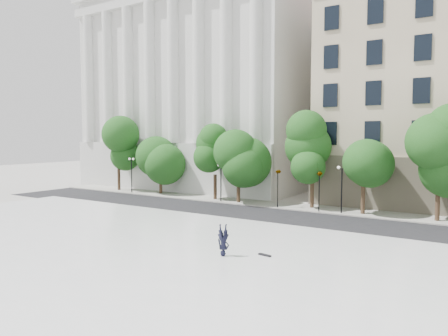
% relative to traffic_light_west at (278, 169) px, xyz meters
% --- Properties ---
extents(ground, '(160.00, 160.00, 0.00)m').
position_rel_traffic_light_west_xyz_m(ground, '(-0.32, -22.30, -3.73)').
color(ground, '#B2AFA8').
rests_on(ground, ground).
extents(plaza, '(44.00, 22.00, 0.45)m').
position_rel_traffic_light_west_xyz_m(plaza, '(-0.32, -19.30, -3.51)').
color(plaza, white).
rests_on(plaza, ground).
extents(street, '(60.00, 8.00, 0.02)m').
position_rel_traffic_light_west_xyz_m(street, '(-0.32, -4.30, -3.72)').
color(street, black).
rests_on(street, ground).
extents(far_sidewalk, '(60.00, 4.00, 0.12)m').
position_rel_traffic_light_west_xyz_m(far_sidewalk, '(-0.32, 1.70, -3.67)').
color(far_sidewalk, '#AFABA1').
rests_on(far_sidewalk, ground).
extents(building_west, '(31.50, 27.65, 25.60)m').
position_rel_traffic_light_west_xyz_m(building_west, '(-17.32, 16.27, 9.16)').
color(building_west, silver).
rests_on(building_west, ground).
extents(traffic_light_west, '(1.01, 1.83, 4.23)m').
position_rel_traffic_light_west_xyz_m(traffic_light_west, '(0.00, 0.00, 0.00)').
color(traffic_light_west, black).
rests_on(traffic_light_west, ground).
extents(traffic_light_east, '(0.53, 1.97, 4.28)m').
position_rel_traffic_light_west_xyz_m(traffic_light_east, '(4.09, 0.00, 0.05)').
color(traffic_light_east, black).
rests_on(traffic_light_east, ground).
extents(person_lying, '(1.25, 1.83, 0.47)m').
position_rel_traffic_light_west_xyz_m(person_lying, '(5.51, -17.74, -3.05)').
color(person_lying, black).
rests_on(person_lying, plaza).
extents(skateboard, '(0.79, 0.33, 0.08)m').
position_rel_traffic_light_west_xyz_m(skateboard, '(7.35, -16.50, -3.24)').
color(skateboard, black).
rests_on(skateboard, plaza).
extents(street_trees, '(46.29, 5.20, 7.95)m').
position_rel_traffic_light_west_xyz_m(street_trees, '(-0.22, 1.17, 1.58)').
color(street_trees, '#382619').
rests_on(street_trees, ground).
extents(lamp_posts, '(39.09, 0.28, 4.26)m').
position_rel_traffic_light_west_xyz_m(lamp_posts, '(-0.38, 0.30, -0.86)').
color(lamp_posts, black).
rests_on(lamp_posts, ground).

